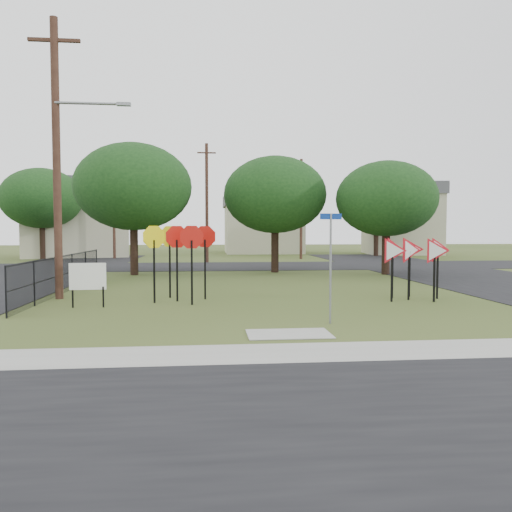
{
  "coord_description": "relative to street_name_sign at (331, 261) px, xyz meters",
  "views": [
    {
      "loc": [
        -1.91,
        -14.08,
        2.51
      ],
      "look_at": [
        -0.27,
        3.0,
        1.6
      ],
      "focal_mm": 35.0,
      "sensor_mm": 36.0,
      "label": 1
    }
  ],
  "objects": [
    {
      "name": "planting_strip",
      "position": [
        -1.32,
        -4.27,
        -1.68
      ],
      "size": [
        30.0,
        0.8,
        0.02
      ],
      "primitive_type": "cube",
      "color": "#37481B",
      "rests_on": "ground"
    },
    {
      "name": "sidewalk",
      "position": [
        -1.32,
        -3.07,
        -1.68
      ],
      "size": [
        30.0,
        1.6,
        0.02
      ],
      "primitive_type": "cube",
      "color": "gray",
      "rests_on": "ground"
    },
    {
      "name": "tree_far_right",
      "position": [
        12.68,
        33.13,
        2.85
      ],
      "size": [
        6.0,
        6.0,
        6.8
      ],
      "color": "black",
      "rests_on": "ground"
    },
    {
      "name": "house_right",
      "position": [
        16.68,
        37.13,
        1.96
      ],
      "size": [
        8.3,
        8.3,
        7.2
      ],
      "color": "#BCB997",
      "rests_on": "ground"
    },
    {
      "name": "street_far",
      "position": [
        -1.32,
        21.13,
        -1.68
      ],
      "size": [
        60.0,
        8.0,
        0.02
      ],
      "primitive_type": "cube",
      "color": "black",
      "rests_on": "ground"
    },
    {
      "name": "curb_pad",
      "position": [
        -1.32,
        -1.27,
        -1.68
      ],
      "size": [
        2.0,
        1.2,
        0.02
      ],
      "primitive_type": "cube",
      "color": "gray",
      "rests_on": "ground"
    },
    {
      "name": "stop_sign_cluster",
      "position": [
        -4.23,
        4.64,
        0.28
      ],
      "size": [
        2.5,
        2.05,
        2.67
      ],
      "color": "black",
      "rests_on": "ground"
    },
    {
      "name": "yield_sign_cluster",
      "position": [
        4.06,
        4.24,
        -0.01
      ],
      "size": [
        2.9,
        1.76,
        2.28
      ],
      "color": "black",
      "rests_on": "ground"
    },
    {
      "name": "tree_near_right",
      "position": [
        6.68,
        14.13,
        2.54
      ],
      "size": [
        5.6,
        5.6,
        6.33
      ],
      "color": "black",
      "rests_on": "ground"
    },
    {
      "name": "house_mid",
      "position": [
        2.68,
        41.13,
        1.46
      ],
      "size": [
        8.4,
        8.4,
        6.2
      ],
      "color": "#BCB997",
      "rests_on": "ground"
    },
    {
      "name": "ground",
      "position": [
        -1.32,
        1.13,
        -1.69
      ],
      "size": [
        140.0,
        140.0,
        0.0
      ],
      "primitive_type": "plane",
      "color": "#37481B"
    },
    {
      "name": "tree_far_left",
      "position": [
        -17.32,
        31.13,
        3.48
      ],
      "size": [
        6.8,
        6.8,
        7.73
      ],
      "color": "black",
      "rests_on": "ground"
    },
    {
      "name": "house_left",
      "position": [
        -15.32,
        35.13,
        1.96
      ],
      "size": [
        10.58,
        8.88,
        7.2
      ],
      "color": "#BCB997",
      "rests_on": "ground"
    },
    {
      "name": "far_pole_b",
      "position": [
        4.68,
        29.13,
        2.66
      ],
      "size": [
        1.4,
        0.24,
        8.5
      ],
      "color": "#492D22",
      "rests_on": "ground"
    },
    {
      "name": "street_right",
      "position": [
        10.68,
        11.13,
        -1.68
      ],
      "size": [
        8.0,
        50.0,
        0.02
      ],
      "primitive_type": "cube",
      "color": "black",
      "rests_on": "ground"
    },
    {
      "name": "tree_near_mid",
      "position": [
        0.68,
        16.13,
        2.85
      ],
      "size": [
        6.0,
        6.0,
        6.8
      ],
      "color": "black",
      "rests_on": "ground"
    },
    {
      "name": "far_pole_a",
      "position": [
        -3.32,
        25.13,
        2.91
      ],
      "size": [
        1.4,
        0.24,
        9.0
      ],
      "color": "#492D22",
      "rests_on": "ground"
    },
    {
      "name": "street_name_sign",
      "position": [
        0.0,
        0.0,
        0.0
      ],
      "size": [
        0.6,
        0.11,
        2.93
      ],
      "color": "gray",
      "rests_on": "ground"
    },
    {
      "name": "fence_run",
      "position": [
        -8.92,
        7.38,
        -0.9
      ],
      "size": [
        0.05,
        11.55,
        1.5
      ],
      "color": "black",
      "rests_on": "ground"
    },
    {
      "name": "street_near",
      "position": [
        -1.32,
        -7.87,
        -1.68
      ],
      "size": [
        60.0,
        8.0,
        0.02
      ],
      "primitive_type": "cube",
      "color": "black",
      "rests_on": "ground"
    },
    {
      "name": "info_board",
      "position": [
        -7.1,
        3.45,
        -0.73
      ],
      "size": [
        1.15,
        0.09,
        1.44
      ],
      "color": "black",
      "rests_on": "ground"
    },
    {
      "name": "tree_near_left",
      "position": [
        -7.32,
        15.13,
        3.17
      ],
      "size": [
        6.4,
        6.4,
        7.27
      ],
      "color": "black",
      "rests_on": "ground"
    },
    {
      "name": "far_pole_c",
      "position": [
        -11.32,
        31.13,
        2.91
      ],
      "size": [
        1.4,
        0.24,
        9.0
      ],
      "color": "#492D22",
      "rests_on": "ground"
    },
    {
      "name": "utility_pole_main",
      "position": [
        -8.55,
        5.63,
        3.52
      ],
      "size": [
        3.55,
        0.33,
        10.0
      ],
      "color": "#492D22",
      "rests_on": "ground"
    }
  ]
}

